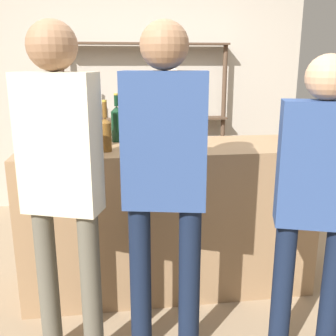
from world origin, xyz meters
TOP-DOWN VIEW (x-y plane):
  - ground_plane at (0.00, 0.00)m, footprint 16.00×16.00m
  - bar_counter at (0.00, 0.00)m, footprint 1.97×0.63m
  - back_wall at (0.00, 1.91)m, footprint 3.57×0.12m
  - back_shelf at (-0.00, 1.73)m, footprint 1.80×0.18m
  - counter_bottle_0 at (-0.09, -0.04)m, footprint 0.09×0.09m
  - counter_bottle_1 at (-0.41, -0.12)m, footprint 0.07×0.07m
  - counter_bottle_2 at (0.01, 0.01)m, footprint 0.07×0.07m
  - counter_bottle_3 at (-0.50, 0.01)m, footprint 0.08×0.08m
  - counter_bottle_4 at (0.07, 0.19)m, footprint 0.09×0.09m
  - counter_bottle_5 at (-0.34, 0.21)m, footprint 0.08×0.08m
  - wine_glass at (-0.58, 0.05)m, footprint 0.07×0.07m
  - customer_center at (-0.11, -0.68)m, footprint 0.45×0.27m
  - customer_right at (0.63, -0.85)m, footprint 0.43×0.29m
  - customer_left at (-0.62, -0.67)m, footprint 0.42×0.29m
  - server_behind_counter at (0.16, 0.96)m, footprint 0.44×0.22m

SIDE VIEW (x-z plane):
  - ground_plane at x=0.00m, z-range 0.00..0.00m
  - bar_counter at x=0.00m, z-range 0.00..1.04m
  - server_behind_counter at x=0.16m, z-range 0.13..1.68m
  - customer_right at x=0.63m, z-range 0.16..1.78m
  - customer_center at x=-0.11m, z-range 0.17..1.95m
  - customer_left at x=-0.62m, z-range 0.19..1.96m
  - counter_bottle_2 at x=0.01m, z-range 1.00..1.31m
  - counter_bottle_1 at x=-0.41m, z-range 1.00..1.32m
  - wine_glass at x=-0.58m, z-range 1.08..1.24m
  - counter_bottle_0 at x=-0.09m, z-range 1.00..1.32m
  - counter_bottle_4 at x=0.07m, z-range 1.00..1.34m
  - counter_bottle_5 at x=-0.34m, z-range 1.00..1.34m
  - back_shelf at x=0.00m, z-range 0.28..2.07m
  - counter_bottle_3 at x=-0.50m, z-range 1.00..1.36m
  - back_wall at x=0.00m, z-range 0.00..2.80m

